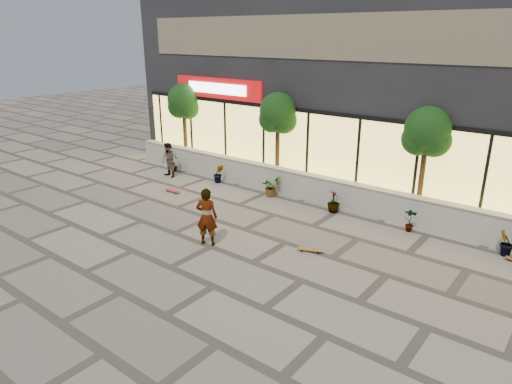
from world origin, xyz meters
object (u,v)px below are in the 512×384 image
Objects in this scene: tree_midwest at (278,115)px; tree_mideast at (427,134)px; skateboard_center at (310,249)px; skater_left at (169,160)px; skateboard_left at (173,191)px; tree_west at (183,103)px; skater_center at (207,217)px.

tree_midwest is 6.00m from tree_mideast.
tree_midwest is at bearing 111.38° from skateboard_center.
skateboard_left is (1.68, -1.34, -0.70)m from skater_left.
tree_midwest is 1.00× the size of tree_mideast.
tree_mideast is at bearing 19.09° from skateboard_left.
skater_center is at bearing -39.89° from tree_west.
tree_mideast reaches higher than skater_center.
tree_west is at bearing -65.48° from skater_center.
skater_left reaches higher than skateboard_left.
skater_left is 2.01× the size of skateboard_left.
tree_west and tree_midwest have the same top height.
tree_west reaches higher than skater_center.
skater_left is 2.26m from skateboard_left.
tree_west is 5.50m from tree_midwest.
skater_left is (1.02, -2.01, -2.21)m from tree_west.
tree_midwest is 2.52× the size of skater_left.
tree_midwest is at bearing 48.36° from skateboard_left.
tree_midwest reaches higher than skater_center.
tree_west reaches higher than skateboard_left.
skateboard_left is at bearing -159.12° from tree_mideast.
skateboard_left is at bearing 147.88° from skateboard_center.
tree_midwest is 2.17× the size of skater_center.
skater_center is 3.24m from skateboard_center.
skater_left is at bearing 141.27° from skateboard_center.
tree_west is 3.16m from skater_left.
skater_center is 2.27× the size of skateboard_center.
tree_midwest is at bearing -100.10° from skater_center.
skateboard_left is at bearing -31.73° from skater_left.
skater_center is 1.16× the size of skater_left.
tree_mideast is 9.86m from skateboard_left.
skateboard_left is (-7.23, 1.14, -0.00)m from skateboard_center.
tree_west reaches higher than skater_left.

